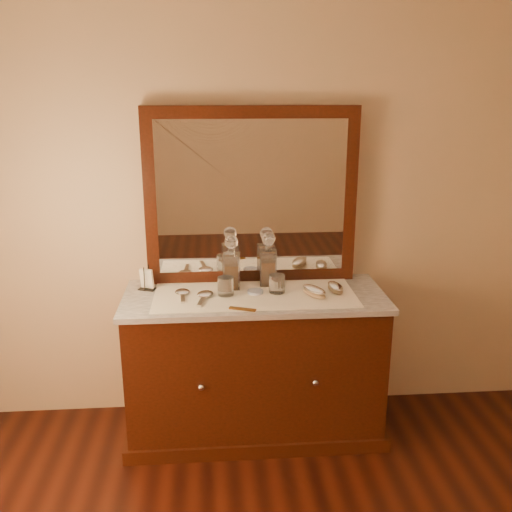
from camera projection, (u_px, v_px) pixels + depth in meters
name	position (u px, v px, depth m)	size (l,w,h in m)	color
room_shell	(334.00, 388.00, 1.04)	(8.50, 9.00, 2.80)	black
dresser_cabinet	(255.00, 366.00, 3.19)	(1.40, 0.55, 0.82)	black
dresser_plinth	(255.00, 422.00, 3.30)	(1.46, 0.59, 0.08)	black
knob_left	(201.00, 387.00, 2.89)	(0.04, 0.04, 0.04)	silver
knob_right	(315.00, 383.00, 2.93)	(0.04, 0.04, 0.04)	silver
marble_top	(255.00, 297.00, 3.07)	(1.44, 0.59, 0.03)	silver
mirror_frame	(251.00, 196.00, 3.16)	(1.20, 0.08, 1.00)	black
mirror_glass	(252.00, 197.00, 3.12)	(1.06, 0.01, 0.86)	white
lace_runner	(255.00, 295.00, 3.05)	(1.10, 0.45, 0.00)	white
pin_dish	(255.00, 292.00, 3.07)	(0.09, 0.09, 0.02)	white
comb	(242.00, 309.00, 2.84)	(0.14, 0.03, 0.01)	brown
napkin_rack	(147.00, 280.00, 3.12)	(0.11, 0.09, 0.14)	black
decanter_left	(232.00, 268.00, 3.12)	(0.10, 0.10, 0.31)	#9B5416
decanter_right	(268.00, 264.00, 3.18)	(0.10, 0.10, 0.31)	#9B5416
brush_near	(314.00, 291.00, 3.03)	(0.15, 0.20, 0.05)	#947A5A
brush_far	(335.00, 288.00, 3.09)	(0.09, 0.16, 0.04)	#947A5A
hand_mirror_outer	(182.00, 293.00, 3.05)	(0.09, 0.21, 0.02)	silver
hand_mirror_inner	(205.00, 295.00, 3.01)	(0.11, 0.23, 0.02)	silver
tumblers	(252.00, 285.00, 3.05)	(0.37, 0.11, 0.10)	white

